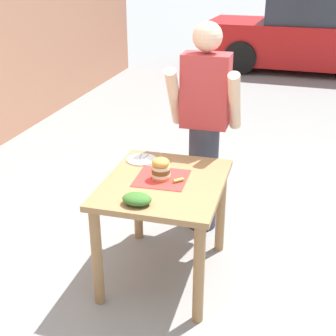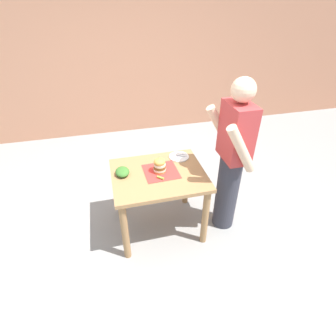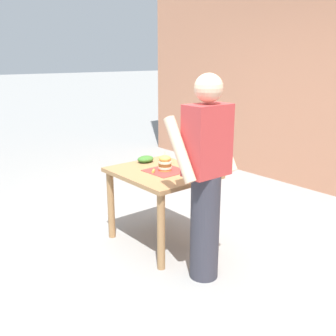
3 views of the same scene
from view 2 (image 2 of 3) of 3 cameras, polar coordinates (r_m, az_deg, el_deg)
ground_plane at (r=3.14m, az=-1.81°, el=-12.36°), size 80.00×80.00×0.00m
patio_table at (r=2.73m, az=-2.04°, el=-3.57°), size 0.78×0.94×0.75m
serving_paper at (r=2.68m, az=-1.55°, el=-0.75°), size 0.35×0.35×0.00m
sandwich at (r=2.63m, az=-1.84°, el=0.61°), size 0.13×0.13×0.19m
pickle_spear at (r=2.57m, az=-1.65°, el=-2.12°), size 0.07×0.07×0.02m
side_plate_with_forks at (r=2.91m, az=2.40°, el=2.49°), size 0.22×0.22×0.02m
side_salad at (r=2.66m, az=-9.89°, el=-0.80°), size 0.18×0.14×0.07m
diner_across_table at (r=2.70m, az=13.74°, el=1.94°), size 0.55×0.35×1.69m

